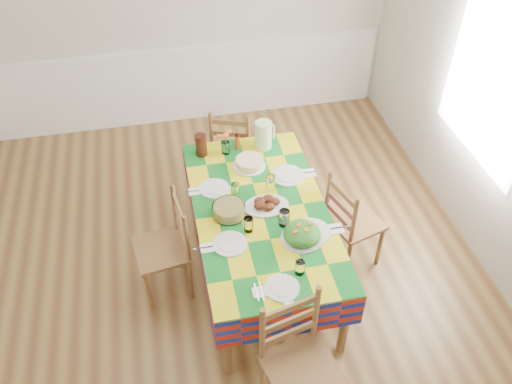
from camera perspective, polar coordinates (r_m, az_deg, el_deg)
room at (r=3.81m, az=-3.99°, el=4.05°), size 4.58×5.08×2.78m
wainscot at (r=6.35m, az=-7.14°, el=11.40°), size 4.41×0.06×0.92m
window_right at (r=4.72m, az=23.60°, el=10.78°), size 0.00×1.40×1.40m
dining_table at (r=4.30m, az=0.53°, el=-2.67°), size 1.04×1.93×0.75m
setting_near_head at (r=3.74m, az=3.36°, el=-9.28°), size 0.39×0.26×0.12m
setting_left_near at (r=4.00m, az=-2.13°, el=-4.73°), size 0.47×0.28×0.12m
setting_left_far at (r=4.39m, az=-3.70°, el=0.32°), size 0.45×0.27×0.12m
setting_right_near at (r=4.08m, az=4.92°, el=-3.65°), size 0.54×0.31×0.14m
setting_right_far at (r=4.48m, az=2.78°, el=1.50°), size 0.53×0.31×0.14m
meat_platter at (r=4.24m, az=1.09°, el=-1.28°), size 0.36×0.26×0.07m
salad_platter at (r=4.00m, az=4.87°, el=-4.43°), size 0.31×0.31×0.13m
pasta_bowl at (r=4.17m, az=-2.89°, el=-1.94°), size 0.26×0.26×0.09m
cake at (r=4.61m, az=-0.69°, el=3.04°), size 0.28×0.28×0.08m
serving_utensils at (r=4.20m, az=2.68°, el=-2.40°), size 0.14×0.32×0.01m
flower_vase at (r=4.73m, az=-3.26°, el=5.02°), size 0.15×0.12×0.23m
hot_sauce at (r=4.79m, az=-2.01°, el=5.40°), size 0.04×0.04×0.16m
green_pitcher at (r=4.78m, az=0.78°, el=6.02°), size 0.15×0.15×0.26m
tea_pitcher at (r=4.73m, az=-5.81°, el=4.94°), size 0.10×0.10×0.20m
name_card at (r=3.64m, az=3.51°, el=-11.68°), size 0.07×0.02×0.02m
chair_near at (r=3.70m, az=4.50°, el=-17.55°), size 0.54×0.52×1.02m
chair_far at (r=5.33m, az=-2.42°, el=4.72°), size 0.52×0.51×0.93m
chair_left at (r=4.39m, az=-9.38°, el=-5.85°), size 0.46×0.48×0.95m
chair_right at (r=4.61m, az=9.95°, el=-3.18°), size 0.50×0.51×0.94m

